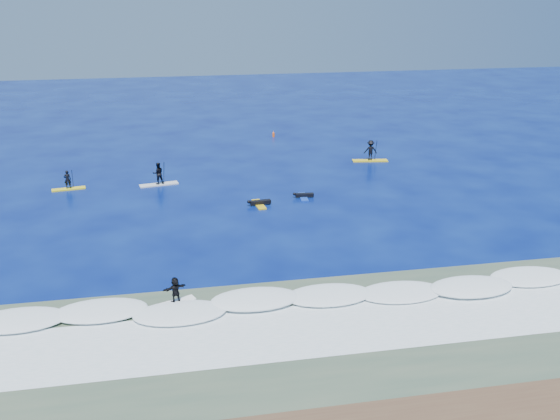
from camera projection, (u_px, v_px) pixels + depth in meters
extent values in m
plane|color=#040D4E|center=(277.00, 232.00, 42.81)|extent=(160.00, 160.00, 0.00)
cube|color=#3A4F3D|center=(330.00, 339.00, 29.88)|extent=(90.00, 13.00, 0.01)
cube|color=white|center=(311.00, 300.00, 33.58)|extent=(40.00, 6.00, 0.30)
cube|color=silver|center=(325.00, 328.00, 30.80)|extent=(34.00, 5.00, 0.02)
cube|color=yellow|center=(69.00, 189.00, 51.70)|extent=(2.76, 1.09, 0.09)
imported|color=black|center=(67.00, 180.00, 51.43)|extent=(0.62, 0.45, 1.55)
cylinder|color=black|center=(73.00, 180.00, 51.57)|extent=(0.14, 0.62, 1.80)
cube|color=black|center=(74.00, 189.00, 51.86)|extent=(0.11, 0.03, 0.27)
cube|color=silver|center=(159.00, 184.00, 52.88)|extent=(3.33, 1.38, 0.11)
imported|color=black|center=(158.00, 173.00, 52.54)|extent=(1.02, 0.86, 1.86)
cylinder|color=black|center=(164.00, 173.00, 52.73)|extent=(0.18, 0.74, 2.17)
cube|color=black|center=(165.00, 185.00, 53.08)|extent=(0.13, 0.03, 0.32)
cube|color=yellow|center=(370.00, 160.00, 60.07)|extent=(3.47, 1.33, 0.11)
imported|color=black|center=(370.00, 150.00, 59.72)|extent=(1.35, 0.90, 1.94)
cylinder|color=black|center=(376.00, 151.00, 59.76)|extent=(0.16, 0.78, 2.27)
cube|color=black|center=(375.00, 162.00, 60.13)|extent=(0.14, 0.03, 0.34)
cube|color=gold|center=(259.00, 204.00, 48.03)|extent=(0.84, 2.39, 0.11)
cube|color=black|center=(260.00, 202.00, 48.00)|extent=(1.65, 0.57, 0.27)
sphere|color=black|center=(249.00, 202.00, 47.72)|extent=(0.27, 0.27, 0.27)
cube|color=#163DA9|center=(303.00, 197.00, 49.74)|extent=(0.74, 2.16, 0.10)
cube|color=black|center=(305.00, 195.00, 49.69)|extent=(1.49, 0.50, 0.24)
sphere|color=black|center=(294.00, 194.00, 49.57)|extent=(0.24, 0.24, 0.24)
cube|color=white|center=(176.00, 302.00, 32.89)|extent=(2.14, 1.32, 0.11)
imported|color=black|center=(175.00, 289.00, 32.64)|extent=(1.35, 0.87, 1.39)
cylinder|color=#F75B15|center=(274.00, 135.00, 69.57)|extent=(0.28, 0.28, 0.45)
cone|color=#F75B15|center=(274.00, 132.00, 69.46)|extent=(0.20, 0.20, 0.22)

